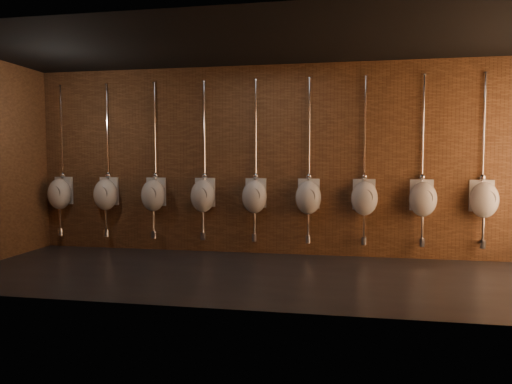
# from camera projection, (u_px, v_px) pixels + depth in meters

# --- Properties ---
(ground) EXTENTS (8.50, 8.50, 0.00)m
(ground) POSITION_uv_depth(u_px,v_px,m) (259.00, 275.00, 6.36)
(ground) COLOR black
(ground) RESTS_ON ground
(room_shell) EXTENTS (8.54, 3.04, 3.22)m
(room_shell) POSITION_uv_depth(u_px,v_px,m) (259.00, 130.00, 6.22)
(room_shell) COLOR black
(room_shell) RESTS_ON ground
(urinal_0) EXTENTS (0.45, 0.40, 2.72)m
(urinal_0) POSITION_uv_depth(u_px,v_px,m) (60.00, 193.00, 8.30)
(urinal_0) COLOR silver
(urinal_0) RESTS_ON ground
(urinal_1) EXTENTS (0.45, 0.40, 2.72)m
(urinal_1) POSITION_uv_depth(u_px,v_px,m) (106.00, 194.00, 8.14)
(urinal_1) COLOR silver
(urinal_1) RESTS_ON ground
(urinal_2) EXTENTS (0.45, 0.40, 2.72)m
(urinal_2) POSITION_uv_depth(u_px,v_px,m) (153.00, 195.00, 7.98)
(urinal_2) COLOR silver
(urinal_2) RESTS_ON ground
(urinal_3) EXTENTS (0.45, 0.40, 2.72)m
(urinal_3) POSITION_uv_depth(u_px,v_px,m) (203.00, 195.00, 7.83)
(urinal_3) COLOR silver
(urinal_3) RESTS_ON ground
(urinal_4) EXTENTS (0.45, 0.40, 2.72)m
(urinal_4) POSITION_uv_depth(u_px,v_px,m) (255.00, 196.00, 7.67)
(urinal_4) COLOR silver
(urinal_4) RESTS_ON ground
(urinal_5) EXTENTS (0.45, 0.40, 2.72)m
(urinal_5) POSITION_uv_depth(u_px,v_px,m) (308.00, 197.00, 7.51)
(urinal_5) COLOR silver
(urinal_5) RESTS_ON ground
(urinal_6) EXTENTS (0.45, 0.40, 2.72)m
(urinal_6) POSITION_uv_depth(u_px,v_px,m) (364.00, 198.00, 7.36)
(urinal_6) COLOR silver
(urinal_6) RESTS_ON ground
(urinal_7) EXTENTS (0.45, 0.40, 2.72)m
(urinal_7) POSITION_uv_depth(u_px,v_px,m) (423.00, 198.00, 7.20)
(urinal_7) COLOR silver
(urinal_7) RESTS_ON ground
(urinal_8) EXTENTS (0.45, 0.40, 2.72)m
(urinal_8) POSITION_uv_depth(u_px,v_px,m) (484.00, 199.00, 7.04)
(urinal_8) COLOR silver
(urinal_8) RESTS_ON ground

